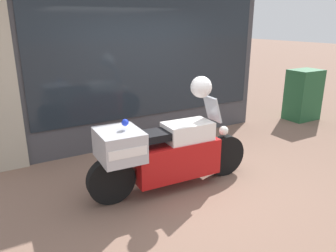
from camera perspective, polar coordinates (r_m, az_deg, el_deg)
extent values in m
plane|color=#7A5B4C|center=(4.97, 4.38, -9.36)|extent=(60.00, 60.00, 0.00)
cube|color=#424247|center=(6.19, -6.07, 12.63)|extent=(5.46, 0.40, 3.43)
cube|color=#1E262D|center=(6.13, -2.46, 13.13)|extent=(4.53, 0.02, 2.43)
cube|color=slate|center=(6.60, -3.51, 0.25)|extent=(4.31, 0.30, 0.55)
cube|color=silver|center=(6.49, -4.25, 9.02)|extent=(4.31, 0.02, 1.49)
cube|color=beige|center=(6.30, -3.82, 15.52)|extent=(4.31, 0.30, 0.03)
cube|color=black|center=(5.78, -17.81, 14.93)|extent=(0.18, 0.04, 0.05)
cube|color=#C68E19|center=(6.09, -8.23, 15.68)|extent=(0.18, 0.04, 0.05)
cube|color=maroon|center=(6.54, 0.27, 15.99)|extent=(0.18, 0.04, 0.05)
cube|color=#195623|center=(7.11, 7.56, 15.99)|extent=(0.18, 0.04, 0.05)
cube|color=white|center=(6.06, -11.76, 2.33)|extent=(0.19, 0.04, 0.27)
cube|color=#2866B7|center=(6.93, 4.08, 4.61)|extent=(0.19, 0.03, 0.27)
cylinder|color=black|center=(5.09, 9.84, -5.01)|extent=(0.63, 0.17, 0.63)
cylinder|color=black|center=(4.32, -9.88, -9.33)|extent=(0.63, 0.17, 0.63)
cube|color=#B71414|center=(4.61, 1.33, -5.71)|extent=(1.25, 0.51, 0.51)
cube|color=white|center=(4.57, 3.45, -1.07)|extent=(0.69, 0.44, 0.28)
cube|color=black|center=(4.35, -1.85, -1.62)|extent=(0.73, 0.37, 0.10)
cube|color=#B7B7BC|center=(4.17, -8.48, -3.25)|extent=(0.56, 0.65, 0.38)
cube|color=white|center=(4.17, -8.48, -3.25)|extent=(0.51, 0.65, 0.11)
cube|color=#B2BCC6|center=(4.70, 7.72, 3.00)|extent=(0.15, 0.32, 0.37)
sphere|color=white|center=(4.93, 9.67, -0.80)|extent=(0.14, 0.14, 0.14)
sphere|color=blue|center=(4.11, -7.48, 0.59)|extent=(0.09, 0.09, 0.09)
cube|color=#235633|center=(8.43, 22.48, 5.04)|extent=(0.74, 0.55, 1.19)
sphere|color=white|center=(4.51, 5.79, 6.78)|extent=(0.29, 0.29, 0.29)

